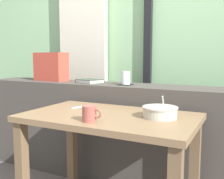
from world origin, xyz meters
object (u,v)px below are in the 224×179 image
object	(u,v)px
coaster_square	(126,85)
juice_glass	(126,79)
ceramic_mug	(90,114)
closed_book	(89,81)
throw_pillow	(51,67)
soup_bowl	(160,112)
breakfast_table	(109,134)
fork_utensil	(82,106)

from	to	relation	value
coaster_square	juice_glass	distance (m)	0.05
ceramic_mug	closed_book	bearing A→B (deg)	121.76
juice_glass	throw_pillow	size ratio (longest dim) A/B	0.33
throw_pillow	ceramic_mug	distance (m)	1.17
throw_pillow	ceramic_mug	bearing A→B (deg)	-40.40
closed_book	throw_pillow	bearing A→B (deg)	178.61
coaster_square	soup_bowl	bearing A→B (deg)	-47.66
coaster_square	throw_pillow	size ratio (longest dim) A/B	0.31
breakfast_table	fork_utensil	distance (m)	0.34
throw_pillow	soup_bowl	size ratio (longest dim) A/B	1.58
breakfast_table	soup_bowl	size ratio (longest dim) A/B	5.08
breakfast_table	closed_book	distance (m)	0.76
breakfast_table	ceramic_mug	bearing A→B (deg)	-94.91
soup_bowl	breakfast_table	bearing A→B (deg)	-167.76
coaster_square	throw_pillow	world-z (taller)	throw_pillow
coaster_square	closed_book	xyz separation A→B (m)	(-0.35, 0.02, 0.01)
breakfast_table	closed_book	xyz separation A→B (m)	(-0.47, 0.54, 0.26)
closed_book	juice_glass	bearing A→B (deg)	-3.17
coaster_square	soup_bowl	distance (m)	0.63
soup_bowl	closed_book	bearing A→B (deg)	148.02
ceramic_mug	throw_pillow	bearing A→B (deg)	139.60
breakfast_table	closed_book	bearing A→B (deg)	131.16
breakfast_table	throw_pillow	world-z (taller)	throw_pillow
coaster_square	fork_utensil	bearing A→B (deg)	-112.00
closed_book	throw_pillow	xyz separation A→B (m)	(-0.42, 0.01, 0.11)
juice_glass	soup_bowl	bearing A→B (deg)	-47.66
juice_glass	fork_utensil	bearing A→B (deg)	-112.00
soup_bowl	throw_pillow	bearing A→B (deg)	157.65
juice_glass	closed_book	size ratio (longest dim) A/B	0.43
fork_utensil	ceramic_mug	bearing A→B (deg)	-30.42
closed_book	ceramic_mug	distance (m)	0.87
coaster_square	closed_book	size ratio (longest dim) A/B	0.41
coaster_square	throw_pillow	xyz separation A→B (m)	(-0.77, 0.03, 0.13)
breakfast_table	fork_utensil	bearing A→B (deg)	155.29
closed_book	soup_bowl	bearing A→B (deg)	-31.98
closed_book	fork_utensil	xyz separation A→B (m)	(0.19, -0.41, -0.14)
soup_bowl	fork_utensil	distance (m)	0.58
fork_utensil	closed_book	bearing A→B (deg)	135.04
breakfast_table	fork_utensil	world-z (taller)	fork_utensil
coaster_square	soup_bowl	world-z (taller)	soup_bowl
fork_utensil	juice_glass	bearing A→B (deg)	88.29
coaster_square	closed_book	world-z (taller)	closed_book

